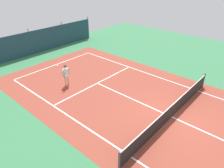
# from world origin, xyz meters

# --- Properties ---
(ground_plane) EXTENTS (36.00, 36.00, 0.00)m
(ground_plane) POSITION_xyz_m (0.00, 0.00, 0.00)
(ground_plane) COLOR #387A4C
(court_surface) EXTENTS (11.02, 26.60, 0.01)m
(court_surface) POSITION_xyz_m (0.00, 0.00, 0.00)
(court_surface) COLOR brown
(court_surface) RESTS_ON ground
(tennis_net) EXTENTS (10.12, 0.10, 1.10)m
(tennis_net) POSITION_xyz_m (0.00, 0.00, 0.51)
(tennis_net) COLOR black
(tennis_net) RESTS_ON ground
(back_fence) EXTENTS (16.30, 0.98, 2.70)m
(back_fence) POSITION_xyz_m (-0.00, 16.55, 0.67)
(back_fence) COLOR #1E3D4C
(back_fence) RESTS_ON ground
(tennis_player) EXTENTS (0.84, 0.66, 1.64)m
(tennis_player) POSITION_xyz_m (-1.74, 7.97, 0.96)
(tennis_player) COLOR #D8AD8C
(tennis_player) RESTS_ON ground
(tennis_ball_near_player) EXTENTS (0.07, 0.07, 0.07)m
(tennis_ball_near_player) POSITION_xyz_m (4.08, 2.25, 0.03)
(tennis_ball_near_player) COLOR #CCDB33
(tennis_ball_near_player) RESTS_ON ground
(tennis_ball_midcourt) EXTENTS (0.07, 0.07, 0.07)m
(tennis_ball_midcourt) POSITION_xyz_m (3.32, 7.78, 0.03)
(tennis_ball_midcourt) COLOR #CCDB33
(tennis_ball_midcourt) RESTS_ON ground
(tennis_ball_by_sideline) EXTENTS (0.07, 0.07, 0.07)m
(tennis_ball_by_sideline) POSITION_xyz_m (0.48, 7.56, 0.03)
(tennis_ball_by_sideline) COLOR #CCDB33
(tennis_ball_by_sideline) RESTS_ON ground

